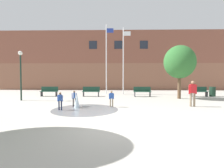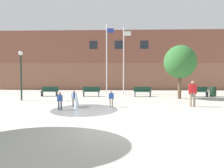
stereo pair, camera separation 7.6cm
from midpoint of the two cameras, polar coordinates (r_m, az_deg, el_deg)
The scene contains 16 objects.
ground_plane at distance 6.79m, azimuth 3.71°, elevation -13.32°, with size 100.00×100.00×0.00m, color #B2ADA3.
library_building at distance 27.33m, azimuth 1.91°, elevation 7.21°, with size 36.00×6.05×8.28m.
splash_fountain at distance 10.25m, azimuth -10.23°, elevation -6.84°, with size 3.71×3.71×0.85m.
park_bench_far_left at distance 17.49m, azimuth -19.92°, elevation -2.22°, with size 1.60×0.44×0.91m.
park_bench_under_left_flagpole at distance 16.42m, azimuth -6.97°, elevation -2.39°, with size 1.60×0.44×0.91m.
park_bench_center at distance 16.41m, azimuth 9.72°, elevation -2.41°, with size 1.60×0.44×0.91m.
park_bench_far_right at distance 18.05m, azimuth 26.31°, elevation -2.19°, with size 1.60×0.44×0.91m.
child_with_pink_shirt at distance 10.61m, azimuth -0.38°, elevation -4.44°, with size 0.31×0.17×0.99m.
child_running at distance 10.99m, azimuth -12.40°, elevation -4.25°, with size 0.31×0.24×0.99m.
child_in_fountain at distance 10.06m, azimuth -16.78°, elevation -4.91°, with size 0.31×0.22×0.99m.
teen_by_trashcan at distance 11.80m, azimuth 24.68°, elevation -2.23°, with size 0.50×0.22×1.59m.
flagpole_left at distance 18.48m, azimuth -1.89°, elevation 8.72°, with size 0.80×0.10×7.28m.
flagpole_right at distance 18.45m, azimuth 3.69°, elevation 8.21°, with size 0.80×0.10×6.95m.
lamp_post_left_lane at distance 15.28m, azimuth -27.80°, elevation 4.60°, with size 0.32×0.32×3.82m.
trash_can at distance 18.82m, azimuth 29.85°, elevation -2.17°, with size 0.56×0.56×0.90m, color #193323.
street_tree_near_building at distance 15.70m, azimuth 21.08°, elevation 6.69°, with size 2.59×2.59×4.45m.
Camera 1 is at (-0.32, -6.53, 1.84)m, focal length 28.00 mm.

